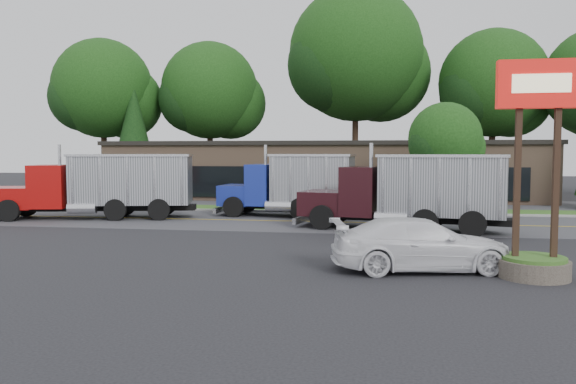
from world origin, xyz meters
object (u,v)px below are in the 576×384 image
Objects in this scene: bilo_sign at (536,205)px; dump_truck_maroon at (414,190)px; dump_truck_red at (105,184)px; rally_car at (421,244)px; dump_truck_blue at (295,183)px.

bilo_sign reaches higher than dump_truck_maroon.
dump_truck_red is 18.81m from rally_car.
bilo_sign is 9.36m from dump_truck_maroon.
dump_truck_maroon is (15.71, -2.27, -0.01)m from dump_truck_red.
dump_truck_red is 1.15× the size of dump_truck_maroon.
dump_truck_red is 10.01m from dump_truck_blue.
rally_car is (-3.00, 0.54, -1.26)m from bilo_sign.
bilo_sign reaches higher than dump_truck_blue.
rally_car is (5.75, -13.15, -1.03)m from dump_truck_blue.
bilo_sign is 16.25m from dump_truck_blue.
dump_truck_blue is at bearing -25.62° from dump_truck_maroon.
bilo_sign is at bearing -111.74° from rally_car.
dump_truck_red is at bearing 43.78° from rally_car.
dump_truck_red and dump_truck_maroon have the same top height.
bilo_sign is 3.30m from rally_car.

